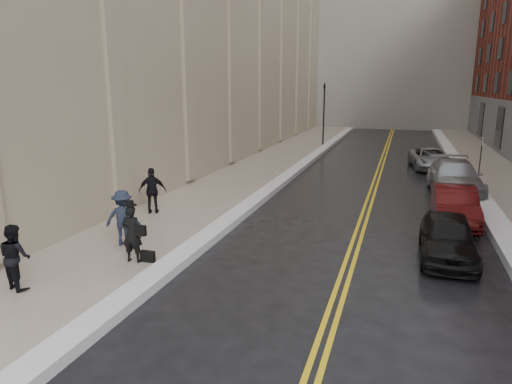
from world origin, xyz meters
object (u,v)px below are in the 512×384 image
Objects in this scene: car_maroon at (454,205)px; pedestrian_c at (153,191)px; pedestrian_a at (15,257)px; car_silver_far at (431,158)px; car_black at (448,237)px; car_silver_near at (455,178)px; pedestrian_main at (132,234)px; pedestrian_b at (123,218)px.

car_maroon is 2.33× the size of pedestrian_c.
pedestrian_c is at bearing -69.66° from pedestrian_a.
car_black is at bearing -98.72° from car_silver_far.
car_silver_near is (0.45, 5.12, 0.09)m from car_maroon.
car_maroon is 0.77× the size of car_silver_near.
car_silver_far is 2.57× the size of pedestrian_c.
pedestrian_main is at bearing -157.61° from car_black.
car_maroon is 2.40× the size of pedestrian_b.
car_maroon is at bearing -97.61° from car_silver_near.
car_silver_far is at bearing -131.02° from pedestrian_b.
car_black is 3.97m from car_maroon.
car_silver_near is 15.66m from pedestrian_main.
pedestrian_a reaches higher than car_maroon.
pedestrian_c reaches higher than pedestrian_main.
pedestrian_a is 3.59m from pedestrian_b.
car_silver_near is 3.02× the size of pedestrian_c.
car_black is 15.84m from car_silver_far.
car_black is 11.78m from pedestrian_a.
car_silver_far is 21.13m from pedestrian_main.
pedestrian_a is at bearing 48.00° from pedestrian_main.
pedestrian_main reaches higher than car_maroon.
pedestrian_c is at bearing -86.49° from pedestrian_b.
car_black is 0.93× the size of car_maroon.
pedestrian_a is (-10.78, -9.72, 0.28)m from car_maroon.
car_black is 9.17m from pedestrian_main.
pedestrian_a reaches higher than car_silver_far.
car_black is 2.39× the size of pedestrian_a.
pedestrian_main is 1.01× the size of pedestrian_a.
car_maroon reaches higher than car_silver_far.
pedestrian_b reaches higher than pedestrian_a.
pedestrian_b reaches higher than car_maroon.
car_maroon is at bearing -146.52° from pedestrian_main.
car_maroon is at bearing 83.04° from car_black.
pedestrian_b is (-9.57, -2.26, 0.36)m from car_black.
car_maroon is 14.52m from pedestrian_a.
pedestrian_b is at bearing -149.06° from car_maroon.
car_silver_near reaches higher than car_silver_far.
pedestrian_c is (-11.10, -2.70, 0.36)m from car_maroon.
car_black is at bearing -98.18° from car_maroon.
car_silver_near is 3.31× the size of pedestrian_a.
pedestrian_main is at bearing 90.23° from pedestrian_c.
pedestrian_b is (-10.09, -6.20, 0.33)m from car_maroon.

